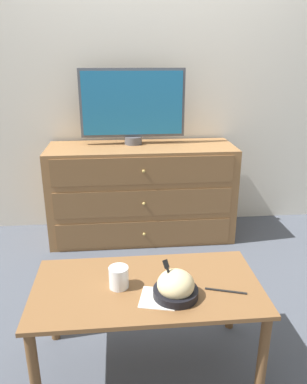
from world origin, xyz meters
name	(u,v)px	position (x,y,z in m)	size (l,w,h in m)	color
ground_plane	(156,220)	(0.00, 0.00, 0.00)	(12.00, 12.00, 0.00)	#474C56
wall_back	(156,71)	(0.00, 0.03, 1.30)	(12.00, 0.05, 2.60)	silver
dresser	(142,192)	(-0.14, -0.28, 0.38)	(1.45, 0.51, 0.76)	olive
tv	(133,105)	(-0.20, -0.19, 1.06)	(0.80, 0.14, 0.57)	#515156
coffee_table	(147,297)	(-0.21, -1.68, 0.39)	(1.02, 0.53, 0.45)	brown
takeout_bowl	(176,287)	(-0.09, -1.77, 0.50)	(0.19, 0.19, 0.16)	black
drink_cup	(119,278)	(-0.33, -1.68, 0.49)	(0.09, 0.09, 0.10)	beige
napkin	(158,298)	(-0.17, -1.78, 0.45)	(0.18, 0.18, 0.00)	silver
knife	(226,291)	(0.13, -1.76, 0.45)	(0.17, 0.06, 0.01)	black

